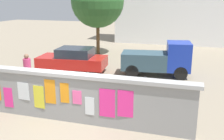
% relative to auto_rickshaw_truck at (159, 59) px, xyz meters
% --- Properties ---
extents(ground, '(60.00, 60.00, 0.00)m').
position_rel_auto_rickshaw_truck_xyz_m(ground, '(-2.16, 1.62, -0.90)').
color(ground, gray).
extents(poster_wall, '(8.30, 0.42, 1.70)m').
position_rel_auto_rickshaw_truck_xyz_m(poster_wall, '(-2.17, -6.38, -0.03)').
color(poster_wall, gray).
rests_on(poster_wall, ground).
extents(auto_rickshaw_truck, '(3.77, 1.98, 1.85)m').
position_rel_auto_rickshaw_truck_xyz_m(auto_rickshaw_truck, '(0.00, 0.00, 0.00)').
color(auto_rickshaw_truck, black).
rests_on(auto_rickshaw_truck, ground).
extents(car_parked, '(3.95, 2.06, 1.40)m').
position_rel_auto_rickshaw_truck_xyz_m(car_parked, '(-4.75, -0.72, -0.17)').
color(car_parked, black).
rests_on(car_parked, ground).
extents(motorcycle, '(1.90, 0.56, 0.87)m').
position_rel_auto_rickshaw_truck_xyz_m(motorcycle, '(0.36, -3.57, -0.44)').
color(motorcycle, black).
rests_on(motorcycle, ground).
extents(bicycle_near, '(1.69, 0.45, 0.95)m').
position_rel_auto_rickshaw_truck_xyz_m(bicycle_near, '(-3.20, -3.69, -0.54)').
color(bicycle_near, black).
rests_on(bicycle_near, ground).
extents(bicycle_far, '(1.68, 0.52, 0.95)m').
position_rel_auto_rickshaw_truck_xyz_m(bicycle_far, '(-4.74, -5.16, -0.54)').
color(bicycle_far, black).
rests_on(bicycle_far, ground).
extents(person_walking, '(0.35, 0.35, 1.62)m').
position_rel_auto_rickshaw_truck_xyz_m(person_walking, '(-5.62, -3.81, 0.09)').
color(person_walking, '#D83F72').
rests_on(person_walking, ground).
extents(tree_roadside, '(3.85, 3.85, 5.81)m').
position_rel_auto_rickshaw_truck_xyz_m(tree_roadside, '(-5.14, 4.56, 2.97)').
color(tree_roadside, brown).
rests_on(tree_roadside, ground).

